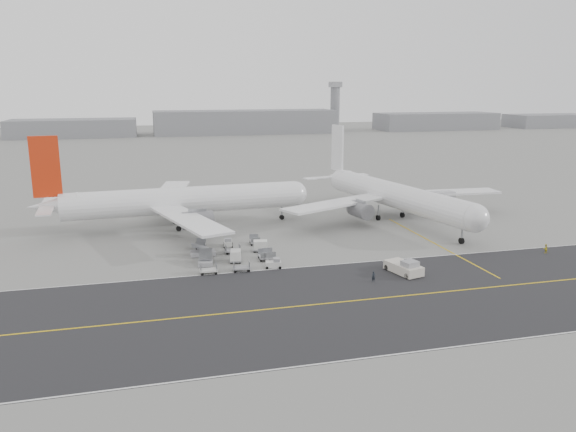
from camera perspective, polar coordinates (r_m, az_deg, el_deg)
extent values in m
plane|color=gray|center=(92.13, -0.38, -4.91)|extent=(700.00, 700.00, 0.00)
cube|color=#29292B|center=(77.38, 6.53, -8.57)|extent=(220.00, 32.00, 0.02)
cube|color=gold|center=(77.37, 6.53, -8.56)|extent=(220.00, 0.30, 0.01)
cube|color=silver|center=(91.40, 3.01, -5.06)|extent=(220.00, 0.25, 0.01)
cube|color=silver|center=(64.16, 11.68, -13.49)|extent=(220.00, 0.25, 0.01)
cube|color=gold|center=(107.40, 14.69, -2.72)|extent=(0.30, 40.00, 0.01)
cylinder|color=gray|center=(370.71, 4.79, 10.77)|extent=(6.00, 6.00, 28.00)
cube|color=#A1A1A6|center=(370.43, 4.84, 13.17)|extent=(7.00, 7.00, 3.50)
cylinder|color=white|center=(117.07, -10.50, 1.60)|extent=(48.02, 8.27, 5.48)
sphere|color=white|center=(122.26, 0.67, 2.30)|extent=(5.37, 5.37, 5.37)
cone|color=white|center=(116.66, -22.80, 0.95)|extent=(9.60, 5.47, 4.93)
cube|color=red|center=(115.50, -23.42, 4.61)|extent=(5.26, 0.81, 11.65)
cube|color=white|center=(112.03, -23.44, 0.50)|extent=(3.13, 8.88, 0.25)
cube|color=white|center=(121.42, -23.04, 1.44)|extent=(3.13, 8.88, 0.25)
cube|color=white|center=(103.08, -10.08, -0.33)|extent=(13.38, 26.77, 0.45)
cube|color=white|center=(131.15, -11.82, 2.45)|extent=(10.57, 26.85, 0.45)
cylinder|color=slate|center=(108.06, -9.16, -0.42)|extent=(6.02, 3.73, 3.40)
cylinder|color=slate|center=(127.25, -10.53, 1.56)|extent=(6.02, 3.73, 3.40)
cylinder|color=black|center=(122.45, -0.63, -0.12)|extent=(1.06, 0.56, 1.03)
cylinder|color=black|center=(114.80, -11.05, -1.26)|extent=(1.06, 0.56, 1.03)
cylinder|color=black|center=(121.15, -11.43, -0.53)|extent=(1.06, 0.56, 1.03)
cylinder|color=gray|center=(122.13, -0.64, 0.53)|extent=(0.36, 0.36, 2.88)
cylinder|color=white|center=(122.71, 10.91, 2.04)|extent=(14.27, 46.85, 5.35)
sphere|color=white|center=(105.28, 18.43, -0.21)|extent=(5.25, 5.25, 5.25)
cone|color=white|center=(142.75, 5.10, 3.92)|extent=(6.49, 9.87, 4.82)
cube|color=white|center=(142.25, 5.05, 6.89)|extent=(1.48, 5.13, 11.39)
cube|color=white|center=(141.15, 3.28, 3.90)|extent=(8.88, 4.16, 0.25)
cube|color=white|center=(145.86, 6.53, 4.13)|extent=(8.88, 4.16, 0.25)
cube|color=white|center=(116.11, 4.95, 1.27)|extent=(25.62, 16.04, 0.45)
cube|color=white|center=(132.42, 15.54, 2.30)|extent=(25.88, 6.97, 0.45)
cylinder|color=slate|center=(116.77, 7.37, 0.61)|extent=(4.36, 6.23, 3.32)
cylinder|color=slate|center=(128.14, 14.67, 1.40)|extent=(4.36, 6.23, 3.32)
cylinder|color=black|center=(108.44, 17.21, -2.42)|extent=(0.71, 1.23, 1.16)
cylinder|color=black|center=(123.24, 9.14, -0.17)|extent=(0.71, 1.23, 1.16)
cylinder|color=black|center=(126.93, 11.53, 0.11)|extent=(0.71, 1.23, 1.16)
cylinder|color=gray|center=(108.09, 17.26, -1.70)|extent=(0.36, 0.36, 2.81)
cube|color=beige|center=(89.37, 11.65, -5.19)|extent=(4.49, 6.80, 1.41)
cube|color=#A1A1A6|center=(88.05, 12.28, -4.78)|extent=(2.65, 2.50, 0.91)
cylinder|color=gray|center=(92.26, 10.10, -4.77)|extent=(0.81, 2.57, 0.16)
cylinder|color=black|center=(86.96, 12.02, -6.00)|extent=(0.62, 0.98, 0.91)
cylinder|color=black|center=(88.63, 13.30, -5.71)|extent=(0.62, 0.98, 0.91)
cylinder|color=black|center=(90.45, 10.02, -5.16)|extent=(0.62, 0.98, 0.91)
cylinder|color=black|center=(92.05, 11.29, -4.90)|extent=(0.62, 0.98, 0.91)
cylinder|color=gray|center=(132.58, 16.18, 0.95)|extent=(1.44, 1.44, 3.61)
cube|color=#A1A1A6|center=(132.89, 16.14, 0.32)|extent=(2.38, 2.38, 0.63)
cube|color=#AEAEB3|center=(129.14, 13.81, 1.84)|extent=(13.55, 2.71, 2.34)
cube|color=#A1A1A6|center=(126.31, 11.19, 1.72)|extent=(1.12, 2.90, 2.70)
cylinder|color=black|center=(134.22, 16.30, 0.41)|extent=(0.28, 0.54, 0.54)
imported|color=black|center=(84.63, 8.69, -6.13)|extent=(0.63, 0.43, 1.66)
imported|color=gold|center=(107.71, 24.69, -3.03)|extent=(0.80, 0.63, 1.61)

